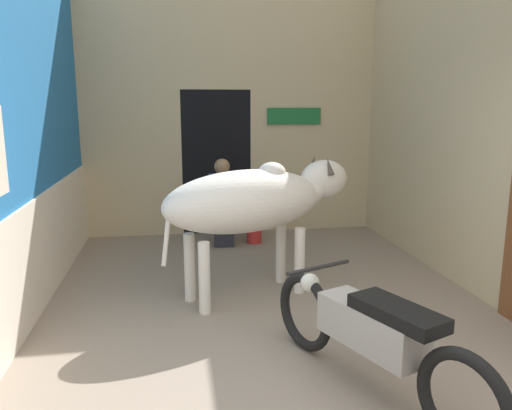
% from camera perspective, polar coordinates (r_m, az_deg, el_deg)
% --- Properties ---
extents(wall_left_shopfront, '(0.25, 4.77, 3.83)m').
position_cam_1_polar(wall_left_shopfront, '(5.19, -25.25, 9.46)').
color(wall_left_shopfront, '#236BAD').
rests_on(wall_left_shopfront, ground_plane).
extents(wall_back_with_doorway, '(4.32, 0.93, 3.83)m').
position_cam_1_polar(wall_back_with_doorway, '(7.69, -3.61, 9.14)').
color(wall_back_with_doorway, '#C6B289').
rests_on(wall_back_with_doorway, ground_plane).
extents(wall_right_with_door, '(0.22, 4.77, 3.83)m').
position_cam_1_polar(wall_right_with_door, '(5.86, 23.00, 10.12)').
color(wall_right_with_door, '#C6B289').
rests_on(wall_right_with_door, ground_plane).
extents(cow, '(2.15, 1.22, 1.40)m').
position_cam_1_polar(cow, '(4.99, 0.03, 0.54)').
color(cow, silver).
rests_on(cow, ground_plane).
extents(motorcycle_near, '(0.92, 1.95, 0.75)m').
position_cam_1_polar(motorcycle_near, '(3.54, 13.03, -14.14)').
color(motorcycle_near, black).
rests_on(motorcycle_near, ground_plane).
extents(shopkeeper_seated, '(0.37, 0.34, 1.20)m').
position_cam_1_polar(shopkeeper_seated, '(6.91, -3.82, 0.61)').
color(shopkeeper_seated, '#282833').
rests_on(shopkeeper_seated, ground_plane).
extents(plastic_stool, '(0.29, 0.29, 0.42)m').
position_cam_1_polar(plastic_stool, '(7.06, -0.23, -2.56)').
color(plastic_stool, red).
rests_on(plastic_stool, ground_plane).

